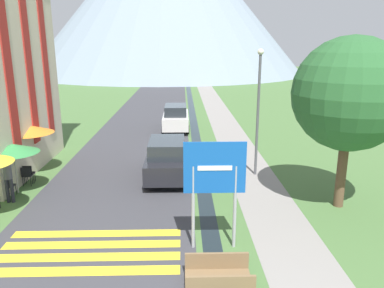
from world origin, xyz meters
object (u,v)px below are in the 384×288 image
(cafe_chair_far_left, at_px, (27,174))
(road_sign, at_px, (215,179))
(streetlamp, at_px, (258,103))
(footbridge, at_px, (218,279))
(person_standing_terrace, at_px, (8,177))
(cafe_chair_middle, at_px, (8,185))
(parked_car_near, at_px, (167,158))
(cafe_chair_far_right, at_px, (28,172))
(parked_car_far, at_px, (176,117))
(cafe_umbrella_rear_orange, at_px, (29,129))
(tree_by_path, at_px, (350,94))
(cafe_umbrella_middle_green, at_px, (13,148))

(cafe_chair_far_left, bearing_deg, road_sign, -16.20)
(streetlamp, bearing_deg, footbridge, -106.81)
(footbridge, xyz_separation_m, person_standing_terrace, (-7.63, 5.49, 0.81))
(cafe_chair_middle, relative_size, person_standing_terrace, 0.48)
(parked_car_near, relative_size, cafe_chair_far_right, 5.17)
(parked_car_near, relative_size, person_standing_terrace, 2.47)
(parked_car_far, xyz_separation_m, cafe_chair_far_right, (-6.35, -10.66, -0.40))
(streetlamp, bearing_deg, cafe_umbrella_rear_orange, 177.47)
(person_standing_terrace, bearing_deg, cafe_umbrella_rear_orange, 97.23)
(cafe_chair_far_right, height_order, tree_by_path, tree_by_path)
(road_sign, xyz_separation_m, streetlamp, (2.53, 6.56, 1.18))
(road_sign, bearing_deg, cafe_chair_far_right, 144.07)
(road_sign, distance_m, cafe_chair_far_right, 9.72)
(cafe_umbrella_rear_orange, bearing_deg, parked_car_near, -6.29)
(cafe_chair_far_left, height_order, cafe_chair_far_right, same)
(person_standing_terrace, bearing_deg, parked_car_far, 63.74)
(cafe_chair_middle, height_order, cafe_umbrella_rear_orange, cafe_umbrella_rear_orange)
(road_sign, xyz_separation_m, footbridge, (-0.03, -1.93, -1.99))
(cafe_chair_middle, height_order, cafe_umbrella_middle_green, cafe_umbrella_middle_green)
(footbridge, xyz_separation_m, cafe_chair_far_left, (-7.68, 7.29, 0.29))
(cafe_chair_far_left, relative_size, tree_by_path, 0.13)
(parked_car_near, height_order, tree_by_path, tree_by_path)
(person_standing_terrace, distance_m, streetlamp, 10.89)
(road_sign, xyz_separation_m, tree_by_path, (5.03, 2.90, 2.06))
(footbridge, distance_m, tree_by_path, 8.08)
(cafe_umbrella_rear_orange, relative_size, tree_by_path, 0.37)
(parked_car_near, bearing_deg, cafe_umbrella_rear_orange, 173.71)
(cafe_chair_far_right, height_order, person_standing_terrace, person_standing_terrace)
(road_sign, distance_m, tree_by_path, 6.16)
(cafe_umbrella_middle_green, relative_size, tree_by_path, 0.33)
(cafe_umbrella_rear_orange, bearing_deg, person_standing_terrace, -82.77)
(cafe_chair_far_left, height_order, cafe_umbrella_middle_green, cafe_umbrella_middle_green)
(footbridge, relative_size, cafe_chair_middle, 2.00)
(cafe_umbrella_rear_orange, xyz_separation_m, person_standing_terrace, (0.44, -3.46, -1.12))
(parked_car_far, height_order, cafe_chair_far_right, parked_car_far)
(cafe_chair_far_right, bearing_deg, cafe_chair_far_left, -62.90)
(cafe_umbrella_middle_green, bearing_deg, cafe_chair_middle, -109.32)
(parked_car_far, bearing_deg, person_standing_terrace, -116.26)
(person_standing_terrace, bearing_deg, streetlamp, 16.33)
(cafe_chair_far_left, xyz_separation_m, cafe_chair_middle, (-0.25, -1.26, 0.00))
(parked_car_near, relative_size, cafe_chair_far_left, 5.17)
(footbridge, relative_size, tree_by_path, 0.27)
(cafe_umbrella_rear_orange, xyz_separation_m, tree_by_path, (13.14, -4.13, 2.12))
(parked_car_near, bearing_deg, cafe_chair_far_left, -171.09)
(cafe_chair_far_right, bearing_deg, person_standing_terrace, -68.30)
(parked_car_far, relative_size, cafe_chair_middle, 5.21)
(footbridge, bearing_deg, parked_car_near, 100.99)
(road_sign, distance_m, footbridge, 2.77)
(cafe_chair_far_left, bearing_deg, parked_car_far, 78.53)
(footbridge, bearing_deg, cafe_chair_middle, 142.75)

